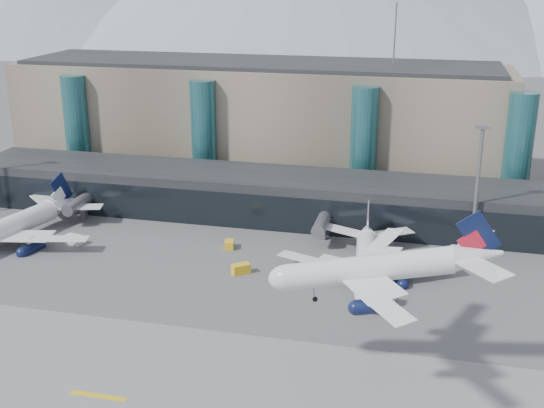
{
  "coord_description": "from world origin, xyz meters",
  "views": [
    {
      "loc": [
        20.26,
        -84.7,
        53.64
      ],
      "look_at": [
        -7.43,
        32.0,
        12.24
      ],
      "focal_mm": 45.0,
      "sensor_mm": 36.0,
      "label": 1
    }
  ],
  "objects": [
    {
      "name": "ground",
      "position": [
        0.0,
        0.0,
        0.0
      ],
      "size": [
        900.0,
        900.0,
        0.0
      ],
      "primitive_type": "plane",
      "color": "#515154",
      "rests_on": "ground"
    },
    {
      "name": "concourse",
      "position": [
        -0.02,
        57.73,
        4.97
      ],
      "size": [
        170.0,
        27.0,
        10.0
      ],
      "color": "black",
      "rests_on": "ground"
    },
    {
      "name": "terminal_main",
      "position": [
        -25.0,
        90.0,
        15.44
      ],
      "size": [
        130.0,
        30.0,
        31.0
      ],
      "color": "gray",
      "rests_on": "ground"
    },
    {
      "name": "teal_towers",
      "position": [
        -14.99,
        74.01,
        14.01
      ],
      "size": [
        116.4,
        19.4,
        46.0
      ],
      "color": "#245F67",
      "rests_on": "ground"
    },
    {
      "name": "lightmast_mid",
      "position": [
        30.0,
        48.0,
        14.42
      ],
      "size": [
        3.0,
        1.2,
        25.6
      ],
      "color": "slate",
      "rests_on": "ground"
    },
    {
      "name": "hero_jet",
      "position": [
        16.69,
        -2.36,
        17.88
      ],
      "size": [
        31.36,
        31.66,
        10.24
      ],
      "rotation": [
        0.0,
        -0.18,
        0.1
      ],
      "color": "silver",
      "rests_on": "ground"
    },
    {
      "name": "jet_parked_left",
      "position": [
        -62.09,
        32.28,
        4.69
      ],
      "size": [
        37.49,
        38.57,
        12.4
      ],
      "rotation": [
        0.0,
        0.0,
        1.34
      ],
      "color": "silver",
      "rests_on": "ground"
    },
    {
      "name": "jet_parked_mid",
      "position": [
        10.55,
        32.42,
        4.28
      ],
      "size": [
        34.97,
        34.6,
        11.31
      ],
      "rotation": [
        0.0,
        0.0,
        1.67
      ],
      "color": "silver",
      "rests_on": "ground"
    },
    {
      "name": "veh_a",
      "position": [
        -49.59,
        32.45,
        0.96
      ],
      "size": [
        3.72,
        2.52,
        1.93
      ],
      "primitive_type": "cube",
      "rotation": [
        0.0,
        0.0,
        -0.18
      ],
      "color": "silver",
      "rests_on": "ground"
    },
    {
      "name": "veh_b",
      "position": [
        -17.74,
        37.69,
        0.8
      ],
      "size": [
        2.38,
        3.13,
        1.6
      ],
      "primitive_type": "cube",
      "rotation": [
        0.0,
        0.0,
        1.83
      ],
      "color": "yellow",
      "rests_on": "ground"
    },
    {
      "name": "veh_c",
      "position": [
        15.01,
        20.45,
        1.04
      ],
      "size": [
        3.97,
        2.47,
        2.07
      ],
      "primitive_type": "cube",
      "rotation": [
        0.0,
        0.0,
        -0.14
      ],
      "color": "#4F4E53",
      "rests_on": "ground"
    },
    {
      "name": "veh_h",
      "position": [
        -12.09,
        26.6,
        0.92
      ],
      "size": [
        3.7,
        3.44,
        1.84
      ],
      "primitive_type": "cube",
      "rotation": [
        0.0,
        0.0,
        0.67
      ],
      "color": "yellow",
      "rests_on": "ground"
    }
  ]
}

